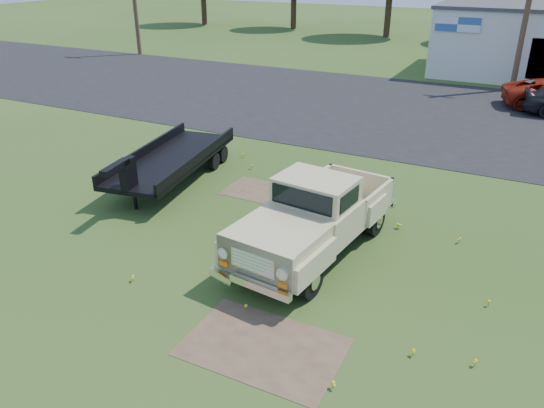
% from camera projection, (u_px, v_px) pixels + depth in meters
% --- Properties ---
extents(ground, '(140.00, 140.00, 0.00)m').
position_uv_depth(ground, '(266.00, 256.00, 13.16)').
color(ground, '#294A18').
rests_on(ground, ground).
extents(asphalt_lot, '(90.00, 14.00, 0.02)m').
position_uv_depth(asphalt_lot, '(409.00, 112.00, 25.29)').
color(asphalt_lot, black).
rests_on(asphalt_lot, ground).
extents(dirt_patch_a, '(3.00, 2.00, 0.01)m').
position_uv_depth(dirt_patch_a, '(263.00, 347.00, 10.13)').
color(dirt_patch_a, brown).
rests_on(dirt_patch_a, ground).
extents(dirt_patch_b, '(2.20, 1.60, 0.01)m').
position_uv_depth(dirt_patch_b, '(260.00, 191.00, 16.80)').
color(dirt_patch_b, brown).
rests_on(dirt_patch_b, ground).
extents(utility_pole_mid, '(1.60, 0.30, 9.00)m').
position_uv_depth(utility_pole_mid, '(529.00, 1.00, 27.36)').
color(utility_pole_mid, '#4F3524').
rests_on(utility_pole_mid, ground).
extents(vintage_pickup_truck, '(2.85, 5.84, 2.04)m').
position_uv_depth(vintage_pickup_truck, '(315.00, 216.00, 12.93)').
color(vintage_pickup_truck, tan).
rests_on(vintage_pickup_truck, ground).
extents(flatbed_trailer, '(2.97, 6.44, 1.69)m').
position_uv_depth(flatbed_trailer, '(172.00, 156.00, 17.28)').
color(flatbed_trailer, black).
rests_on(flatbed_trailer, ground).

